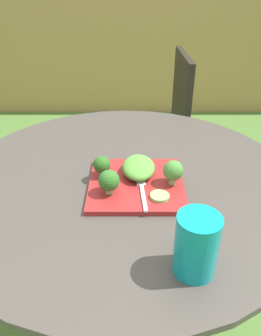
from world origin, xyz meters
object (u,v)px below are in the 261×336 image
(salad_plate, at_px, (136,184))
(drinking_glass, at_px, (196,248))
(patio_chair, at_px, (160,123))
(fork, at_px, (142,189))

(salad_plate, relative_size, drinking_glass, 1.95)
(salad_plate, bearing_deg, patio_chair, 81.07)
(patio_chair, distance_m, drinking_glass, 1.27)
(salad_plate, distance_m, drinking_glass, 0.32)
(patio_chair, bearing_deg, fork, -97.74)
(drinking_glass, distance_m, fork, 0.27)
(fork, bearing_deg, drinking_glass, -69.67)
(salad_plate, relative_size, fork, 1.66)
(salad_plate, distance_m, fork, 0.04)
(patio_chair, relative_size, salad_plate, 3.50)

